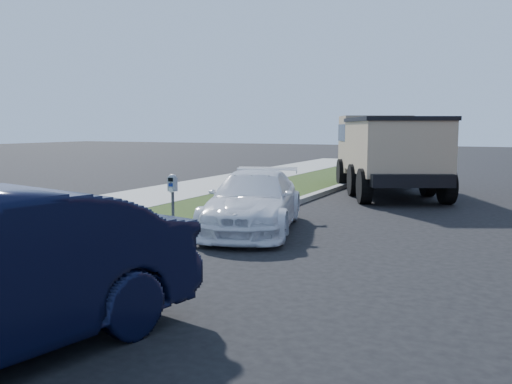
% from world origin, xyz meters
% --- Properties ---
extents(ground, '(120.00, 120.00, 0.00)m').
position_xyz_m(ground, '(0.00, 0.00, 0.00)').
color(ground, black).
rests_on(ground, ground).
extents(streetside, '(6.12, 50.00, 0.15)m').
position_xyz_m(streetside, '(-5.57, 2.00, 0.07)').
color(streetside, gray).
rests_on(streetside, ground).
extents(parking_meter, '(0.18, 0.13, 1.25)m').
position_xyz_m(parking_meter, '(-2.74, 0.10, 1.02)').
color(parking_meter, '#3F4247').
rests_on(parking_meter, ground).
extents(white_wagon, '(2.95, 4.77, 1.29)m').
position_xyz_m(white_wagon, '(-1.99, 2.20, 0.64)').
color(white_wagon, white).
rests_on(white_wagon, ground).
extents(dump_truck, '(5.06, 7.26, 2.69)m').
position_xyz_m(dump_truck, '(-0.84, 10.26, 1.51)').
color(dump_truck, black).
rests_on(dump_truck, ground).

